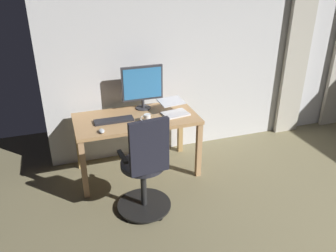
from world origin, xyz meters
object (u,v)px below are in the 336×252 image
(office_chair, at_px, (145,170))
(laptop, at_px, (174,109))
(mug_tea, at_px, (147,118))
(desk, at_px, (136,125))
(computer_keyboard, at_px, (114,120))
(computer_monitor, at_px, (142,85))
(computer_mouse, at_px, (102,131))

(office_chair, bearing_deg, laptop, 48.05)
(laptop, bearing_deg, mug_tea, 11.17)
(desk, height_order, office_chair, office_chair)
(desk, height_order, mug_tea, mug_tea)
(computer_keyboard, relative_size, mug_tea, 3.67)
(computer_monitor, height_order, mug_tea, computer_monitor)
(office_chair, xyz_separation_m, mug_tea, (-0.19, -0.62, 0.27))
(office_chair, distance_m, laptop, 0.96)
(desk, distance_m, computer_keyboard, 0.28)
(computer_monitor, distance_m, mug_tea, 0.47)
(computer_monitor, bearing_deg, desk, 58.05)
(office_chair, height_order, laptop, office_chair)
(computer_mouse, relative_size, mug_tea, 0.84)
(computer_keyboard, distance_m, computer_mouse, 0.29)
(office_chair, relative_size, computer_monitor, 2.09)
(computer_monitor, distance_m, computer_mouse, 0.81)
(computer_monitor, xyz_separation_m, computer_keyboard, (0.41, 0.26, -0.29))
(desk, relative_size, computer_keyboard, 3.22)
(laptop, height_order, mug_tea, laptop)
(laptop, xyz_separation_m, mug_tea, (0.36, 0.13, -0.01))
(computer_keyboard, xyz_separation_m, computer_mouse, (0.17, 0.23, 0.01))
(laptop, xyz_separation_m, computer_mouse, (0.88, 0.23, -0.03))
(computer_keyboard, bearing_deg, laptop, 179.94)
(desk, distance_m, mug_tea, 0.23)
(computer_monitor, bearing_deg, computer_keyboard, 32.98)
(computer_monitor, relative_size, laptop, 1.48)
(desk, xyz_separation_m, mug_tea, (-0.09, 0.16, 0.14))
(computer_monitor, bearing_deg, computer_mouse, 40.67)
(computer_monitor, bearing_deg, laptop, 138.82)
(computer_monitor, bearing_deg, office_chair, 75.96)
(computer_monitor, xyz_separation_m, computer_mouse, (0.58, 0.50, -0.28))
(computer_monitor, bearing_deg, mug_tea, 81.30)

